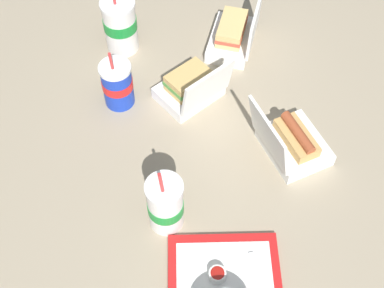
# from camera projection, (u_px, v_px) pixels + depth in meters

# --- Properties ---
(ground_plane) EXTENTS (3.20, 3.20, 0.00)m
(ground_plane) POSITION_uv_depth(u_px,v_px,m) (198.00, 168.00, 1.41)
(ground_plane) COLOR gray
(ketchup_cup) EXTENTS (0.04, 0.04, 0.02)m
(ketchup_cup) POSITION_uv_depth(u_px,v_px,m) (217.00, 275.00, 1.21)
(ketchup_cup) COLOR white
(ketchup_cup) RESTS_ON food_tray
(plastic_fork) EXTENTS (0.11, 0.02, 0.00)m
(plastic_fork) POSITION_uv_depth(u_px,v_px,m) (256.00, 275.00, 1.22)
(plastic_fork) COLOR white
(plastic_fork) RESTS_ON food_tray
(clamshell_hotdog_corner) EXTENTS (0.21, 0.21, 0.18)m
(clamshell_hotdog_corner) POSITION_uv_depth(u_px,v_px,m) (291.00, 141.00, 1.41)
(clamshell_hotdog_corner) COLOR white
(clamshell_hotdog_corner) RESTS_ON ground_plane
(clamshell_sandwich_right) EXTENTS (0.22, 0.23, 0.17)m
(clamshell_sandwich_right) POSITION_uv_depth(u_px,v_px,m) (191.00, 87.00, 1.51)
(clamshell_sandwich_right) COLOR white
(clamshell_sandwich_right) RESTS_ON ground_plane
(clamshell_sandwich_left) EXTENTS (0.23, 0.21, 0.16)m
(clamshell_sandwich_left) POSITION_uv_depth(u_px,v_px,m) (234.00, 35.00, 1.63)
(clamshell_sandwich_left) COLOR white
(clamshell_sandwich_left) RESTS_ON ground_plane
(soda_cup_front) EXTENTS (0.09, 0.09, 0.23)m
(soda_cup_front) POSITION_uv_depth(u_px,v_px,m) (165.00, 205.00, 1.25)
(soda_cup_front) COLOR white
(soda_cup_front) RESTS_ON ground_plane
(soda_cup_back) EXTENTS (0.09, 0.09, 0.20)m
(soda_cup_back) POSITION_uv_depth(u_px,v_px,m) (117.00, 84.00, 1.48)
(soda_cup_back) COLOR #1938B7
(soda_cup_back) RESTS_ON ground_plane
(soda_cup_left) EXTENTS (0.10, 0.10, 0.23)m
(soda_cup_left) POSITION_uv_depth(u_px,v_px,m) (120.00, 25.00, 1.59)
(soda_cup_left) COLOR white
(soda_cup_left) RESTS_ON ground_plane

